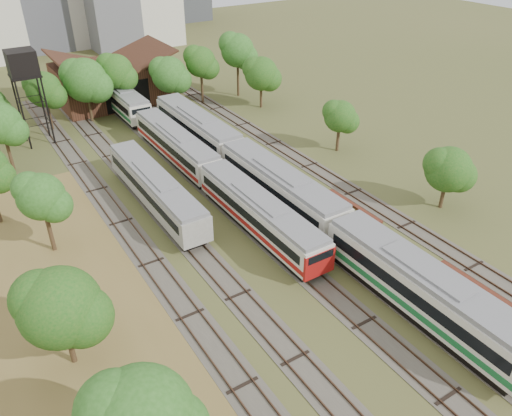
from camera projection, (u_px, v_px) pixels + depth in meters
ground at (418, 340)px, 33.70m from camera, size 240.00×240.00×0.00m
dry_grass_patch at (121, 375)px, 31.22m from camera, size 14.00×60.00×0.04m
tracks at (227, 190)px, 51.40m from camera, size 24.60×80.00×0.19m
railcar_red_set at (213, 175)px, 50.21m from camera, size 2.87×34.58×3.54m
railcar_green_set at (280, 188)px, 47.45m from camera, size 3.21×52.08×3.98m
railcar_rear at (121, 99)px, 69.82m from camera, size 2.97×16.08×3.67m
old_grey_coach at (156, 189)px, 47.66m from camera, size 2.84×18.00×3.51m
water_tower at (23, 66)px, 56.89m from camera, size 3.25×3.25×11.23m
rail_pile_near at (494, 297)px, 37.21m from camera, size 0.66×9.90×0.33m
rail_pile_far at (354, 206)px, 48.57m from camera, size 0.45×7.28×0.24m
maintenance_shed at (114, 81)px, 73.52m from camera, size 16.45×11.55×7.58m
tree_band_left at (44, 234)px, 35.61m from camera, size 8.37×75.46×8.26m
tree_band_far at (128, 74)px, 66.70m from camera, size 39.37×9.29×9.30m
tree_band_right at (328, 109)px, 59.19m from camera, size 5.03×37.44×7.27m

